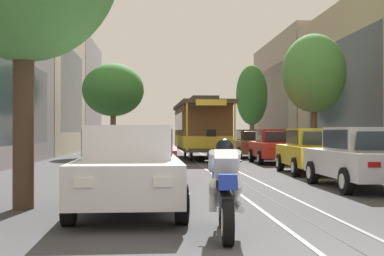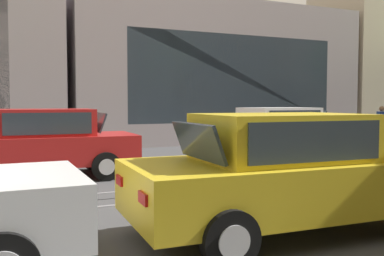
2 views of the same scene
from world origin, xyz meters
TOP-DOWN VIEW (x-y plane):
  - ground_plane at (0.00, 21.61)m, footprint 160.00×160.00m
  - trolley_track_rails at (0.00, 25.01)m, footprint 1.14×62.03m
  - building_facade_left at (-10.63, 24.70)m, footprint 5.65×53.73m
  - building_facade_right at (10.56, 28.71)m, footprint 5.39×53.73m
  - parked_car_white_near_left at (-2.98, 4.04)m, footprint 2.05×4.38m
  - parked_car_red_second_left at (-2.76, 9.97)m, footprint 2.11×4.41m
  - parked_car_white_mid_left at (-2.99, 16.54)m, footprint 2.15×4.42m
  - parked_car_black_fourth_left at (-2.91, 22.72)m, footprint 2.10×4.40m
  - parked_car_white_second_right at (2.80, 7.69)m, footprint 2.01×4.37m
  - parked_car_yellow_mid_right at (2.97, 12.54)m, footprint 2.13×4.42m
  - parked_car_red_fourth_right at (3.02, 18.74)m, footprint 2.10×4.40m
  - parked_car_brown_fifth_right at (2.94, 24.29)m, footprint 2.03×4.37m
  - street_tree_kerb_left_second at (-5.03, 26.86)m, footprint 3.70×3.92m
  - street_tree_kerb_right_second at (5.28, 20.14)m, footprint 3.10×3.25m
  - street_tree_kerb_right_mid at (5.04, 35.78)m, footprint 2.46×2.38m
  - cable_car_trolley at (0.00, 23.72)m, footprint 2.73×9.16m
  - motorcycle_with_rider at (-1.51, 1.72)m, footprint 0.58×1.99m
  - pedestrian_on_right_pavement at (6.37, 17.23)m, footprint 0.55×0.42m
  - pedestrian_crossing_far at (-6.21, 24.31)m, footprint 0.55×0.39m

SIDE VIEW (x-z plane):
  - ground_plane at x=0.00m, z-range 0.00..0.00m
  - trolley_track_rails at x=0.00m, z-range 0.00..0.01m
  - motorcycle_with_rider at x=-1.51m, z-range -0.04..1.33m
  - parked_car_white_near_left at x=-2.98m, z-range 0.01..1.59m
  - parked_car_red_second_left at x=-2.76m, z-range 0.01..1.59m
  - parked_car_white_mid_left at x=-2.99m, z-range 0.01..1.59m
  - parked_car_black_fourth_left at x=-2.91m, z-range 0.01..1.59m
  - parked_car_white_second_right at x=2.80m, z-range 0.01..1.59m
  - parked_car_yellow_mid_right at x=2.97m, z-range 0.01..1.59m
  - parked_car_red_fourth_right at x=3.02m, z-range 0.01..1.59m
  - parked_car_brown_fifth_right at x=2.94m, z-range 0.01..1.59m
  - pedestrian_crossing_far at x=-6.21m, z-range 0.10..1.67m
  - pedestrian_on_right_pavement at x=6.37m, z-range 0.10..1.70m
  - cable_car_trolley at x=0.00m, z-range 0.02..3.30m
  - street_tree_kerb_left_second at x=-5.03m, z-range 1.18..6.76m
  - street_tree_kerb_right_mid at x=5.04m, z-range 0.95..7.63m
  - street_tree_kerb_right_second at x=5.28m, z-range 1.18..7.45m
  - building_facade_right at x=10.56m, z-range -0.58..9.32m
  - building_facade_left at x=-10.63m, z-range -0.40..9.46m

